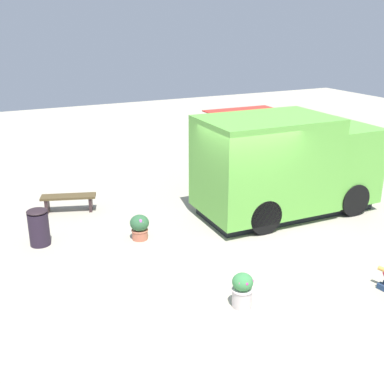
{
  "coord_description": "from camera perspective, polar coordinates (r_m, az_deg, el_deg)",
  "views": [
    {
      "loc": [
        5.78,
        9.07,
        4.89
      ],
      "look_at": [
        1.24,
        -0.25,
        1.15
      ],
      "focal_mm": 44.49,
      "sensor_mm": 36.0,
      "label": 1
    }
  ],
  "objects": [
    {
      "name": "ground_plane",
      "position": [
        11.82,
        5.97,
        -4.72
      ],
      "size": [
        40.0,
        40.0,
        0.0
      ],
      "primitive_type": "plane",
      "color": "#B6AD98"
    },
    {
      "name": "food_truck",
      "position": [
        12.76,
        11.08,
        3.0
      ],
      "size": [
        4.82,
        2.87,
        2.64
      ],
      "color": "#66B945",
      "rests_on": "ground_plane"
    },
    {
      "name": "planter_flowering_near",
      "position": [
        11.3,
        -6.3,
        -4.12
      ],
      "size": [
        0.45,
        0.45,
        0.61
      ],
      "color": "#C2694E",
      "rests_on": "ground_plane"
    },
    {
      "name": "planter_flowering_far",
      "position": [
        8.76,
        6.06,
        -11.57
      ],
      "size": [
        0.39,
        0.39,
        0.66
      ],
      "color": "silver",
      "rests_on": "ground_plane"
    },
    {
      "name": "plaza_bench",
      "position": [
        13.28,
        -14.58,
        -0.88
      ],
      "size": [
        1.5,
        0.84,
        0.46
      ],
      "color": "brown",
      "rests_on": "ground_plane"
    },
    {
      "name": "trash_bin",
      "position": [
        11.47,
        -17.9,
        -4.0
      ],
      "size": [
        0.48,
        0.48,
        0.88
      ],
      "color": "#281D2D",
      "rests_on": "ground_plane"
    }
  ]
}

